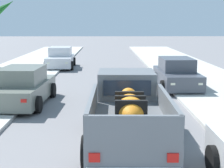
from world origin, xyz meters
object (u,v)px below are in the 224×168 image
Objects in this scene: pickup_truck at (128,115)px; car_right_near at (61,58)px; car_left_near at (23,87)px; car_right_mid at (176,74)px.

pickup_truck is 1.22× the size of car_right_near.
car_left_near and car_right_mid have the same top height.
car_left_near is (-3.96, 4.49, -0.10)m from pickup_truck.
car_right_near is at bearing 131.46° from car_right_mid.
car_right_mid is at bearing 25.42° from car_left_near.
car_right_mid is at bearing -48.54° from car_right_near.
pickup_truck is at bearing -75.72° from car_right_near.
car_right_near is (-3.98, 15.63, -0.10)m from pickup_truck.
pickup_truck reaches higher than car_right_near.
pickup_truck reaches higher than car_left_near.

